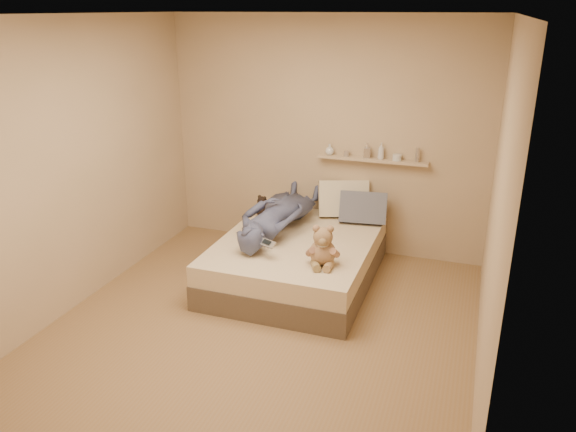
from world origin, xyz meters
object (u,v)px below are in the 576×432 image
at_px(teddy_bear, 323,249).
at_px(pillow_grey, 363,208).
at_px(bed, 297,260).
at_px(wall_shelf, 372,160).
at_px(pillow_cream, 343,199).
at_px(dark_plush, 263,208).
at_px(person, 278,213).
at_px(game_console, 267,243).

height_order(teddy_bear, pillow_grey, teddy_bear).
bearing_deg(teddy_bear, pillow_grey, 84.58).
height_order(bed, teddy_bear, teddy_bear).
bearing_deg(wall_shelf, pillow_cream, -164.46).
bearing_deg(dark_plush, person, -46.01).
relative_size(game_console, dark_plush, 0.74).
distance_m(dark_plush, pillow_cream, 0.91).
relative_size(game_console, person, 0.12).
xyz_separation_m(person, wall_shelf, (0.82, 0.73, 0.46)).
bearing_deg(pillow_grey, teddy_bear, -95.42).
relative_size(teddy_bear, pillow_grey, 0.79).
distance_m(game_console, person, 0.72).
bearing_deg(pillow_grey, pillow_cream, 151.18).
bearing_deg(dark_plush, game_console, -66.10).
relative_size(person, wall_shelf, 1.32).
xyz_separation_m(teddy_bear, person, (-0.68, 0.68, 0.03)).
relative_size(dark_plush, pillow_cream, 0.46).
relative_size(bed, teddy_bear, 4.82).
distance_m(teddy_bear, wall_shelf, 1.50).
bearing_deg(game_console, teddy_bear, 2.48).
relative_size(dark_plush, pillow_grey, 0.50).
xyz_separation_m(game_console, teddy_bear, (0.53, 0.02, 0.01)).
bearing_deg(game_console, wall_shelf, 64.90).
height_order(pillow_grey, person, person).
bearing_deg(bed, teddy_bear, -50.76).
relative_size(bed, pillow_cream, 3.45).
bearing_deg(bed, game_console, -102.97).
bearing_deg(wall_shelf, person, -138.60).
relative_size(pillow_cream, pillow_grey, 1.10).
distance_m(dark_plush, wall_shelf, 1.31).
bearing_deg(wall_shelf, pillow_grey, -97.70).
relative_size(teddy_bear, pillow_cream, 0.72).
height_order(bed, pillow_cream, pillow_cream).
xyz_separation_m(game_console, wall_shelf, (0.67, 1.43, 0.50)).
distance_m(teddy_bear, pillow_grey, 1.19).
height_order(pillow_grey, wall_shelf, wall_shelf).
xyz_separation_m(dark_plush, pillow_grey, (1.09, 0.20, 0.06)).
xyz_separation_m(bed, pillow_cream, (0.27, 0.83, 0.43)).
bearing_deg(game_console, bed, 77.03).
relative_size(game_console, wall_shelf, 0.15).
relative_size(bed, game_console, 10.24).
relative_size(game_console, pillow_grey, 0.37).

